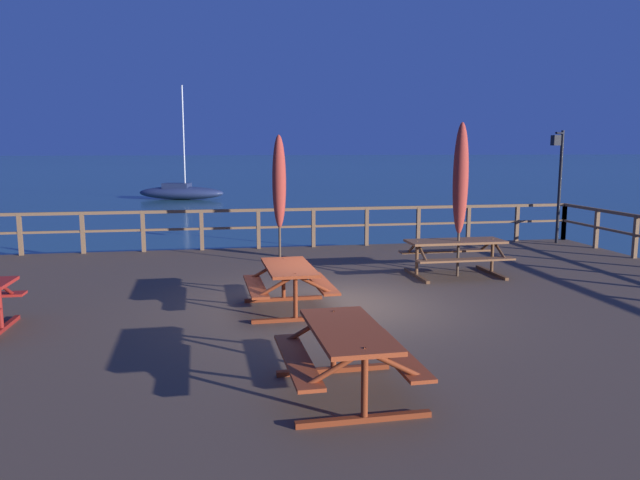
{
  "coord_description": "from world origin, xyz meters",
  "views": [
    {
      "loc": [
        -1.98,
        -10.13,
        3.52
      ],
      "look_at": [
        0.0,
        0.96,
        1.81
      ],
      "focal_mm": 34.1,
      "sensor_mm": 36.0,
      "label": 1
    }
  ],
  "objects_px": {
    "lamp_post_hooked": "(558,170)",
    "sailboat_distant": "(181,192)",
    "patio_umbrella_short_mid": "(461,179)",
    "picnic_table_front_right": "(455,250)",
    "picnic_table_back_left": "(348,347)",
    "patio_umbrella_tall_back_right": "(279,182)",
    "picnic_table_mid_right": "(289,278)"
  },
  "relations": [
    {
      "from": "picnic_table_mid_right",
      "to": "patio_umbrella_short_mid",
      "type": "height_order",
      "value": "patio_umbrella_short_mid"
    },
    {
      "from": "picnic_table_back_left",
      "to": "patio_umbrella_tall_back_right",
      "type": "xyz_separation_m",
      "value": [
        0.13,
        7.88,
        1.37
      ]
    },
    {
      "from": "picnic_table_back_left",
      "to": "patio_umbrella_short_mid",
      "type": "height_order",
      "value": "patio_umbrella_short_mid"
    },
    {
      "from": "picnic_table_back_left",
      "to": "patio_umbrella_tall_back_right",
      "type": "distance_m",
      "value": 7.99
    },
    {
      "from": "picnic_table_mid_right",
      "to": "sailboat_distant",
      "type": "height_order",
      "value": "sailboat_distant"
    },
    {
      "from": "lamp_post_hooked",
      "to": "sailboat_distant",
      "type": "bearing_deg",
      "value": 113.17
    },
    {
      "from": "patio_umbrella_short_mid",
      "to": "lamp_post_hooked",
      "type": "relative_size",
      "value": 1.01
    },
    {
      "from": "patio_umbrella_tall_back_right",
      "to": "picnic_table_back_left",
      "type": "bearing_deg",
      "value": -90.95
    },
    {
      "from": "picnic_table_back_left",
      "to": "sailboat_distant",
      "type": "relative_size",
      "value": 0.23
    },
    {
      "from": "patio_umbrella_short_mid",
      "to": "sailboat_distant",
      "type": "relative_size",
      "value": 0.42
    },
    {
      "from": "patio_umbrella_short_mid",
      "to": "patio_umbrella_tall_back_right",
      "type": "relative_size",
      "value": 1.07
    },
    {
      "from": "picnic_table_mid_right",
      "to": "lamp_post_hooked",
      "type": "bearing_deg",
      "value": 34.77
    },
    {
      "from": "patio_umbrella_short_mid",
      "to": "patio_umbrella_tall_back_right",
      "type": "distance_m",
      "value": 4.16
    },
    {
      "from": "picnic_table_front_right",
      "to": "picnic_table_back_left",
      "type": "bearing_deg",
      "value": -122.19
    },
    {
      "from": "lamp_post_hooked",
      "to": "picnic_table_mid_right",
      "type": "bearing_deg",
      "value": -145.23
    },
    {
      "from": "picnic_table_mid_right",
      "to": "patio_umbrella_short_mid",
      "type": "distance_m",
      "value": 4.68
    },
    {
      "from": "picnic_table_front_right",
      "to": "patio_umbrella_tall_back_right",
      "type": "relative_size",
      "value": 0.69
    },
    {
      "from": "picnic_table_front_right",
      "to": "patio_umbrella_short_mid",
      "type": "relative_size",
      "value": 0.64
    },
    {
      "from": "picnic_table_mid_right",
      "to": "sailboat_distant",
      "type": "bearing_deg",
      "value": 95.75
    },
    {
      "from": "patio_umbrella_short_mid",
      "to": "lamp_post_hooked",
      "type": "distance_m",
      "value": 5.8
    },
    {
      "from": "patio_umbrella_short_mid",
      "to": "picnic_table_back_left",
      "type": "bearing_deg",
      "value": -122.77
    },
    {
      "from": "picnic_table_back_left",
      "to": "patio_umbrella_short_mid",
      "type": "distance_m",
      "value": 7.01
    },
    {
      "from": "picnic_table_back_left",
      "to": "patio_umbrella_short_mid",
      "type": "bearing_deg",
      "value": 57.23
    },
    {
      "from": "picnic_table_front_right",
      "to": "patio_umbrella_short_mid",
      "type": "distance_m",
      "value": 1.5
    },
    {
      "from": "picnic_table_mid_right",
      "to": "patio_umbrella_tall_back_right",
      "type": "distance_m",
      "value": 4.47
    },
    {
      "from": "picnic_table_back_left",
      "to": "lamp_post_hooked",
      "type": "xyz_separation_m",
      "value": [
        8.18,
        9.44,
        1.56
      ]
    },
    {
      "from": "patio_umbrella_tall_back_right",
      "to": "picnic_table_mid_right",
      "type": "bearing_deg",
      "value": -94.27
    },
    {
      "from": "lamp_post_hooked",
      "to": "picnic_table_back_left",
      "type": "bearing_deg",
      "value": -130.9
    },
    {
      "from": "picnic_table_front_right",
      "to": "picnic_table_back_left",
      "type": "relative_size",
      "value": 1.17
    },
    {
      "from": "patio_umbrella_short_mid",
      "to": "picnic_table_front_right",
      "type": "bearing_deg",
      "value": 116.87
    },
    {
      "from": "lamp_post_hooked",
      "to": "picnic_table_front_right",
      "type": "bearing_deg",
      "value": -141.3
    },
    {
      "from": "patio_umbrella_tall_back_right",
      "to": "sailboat_distant",
      "type": "distance_m",
      "value": 29.24
    }
  ]
}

